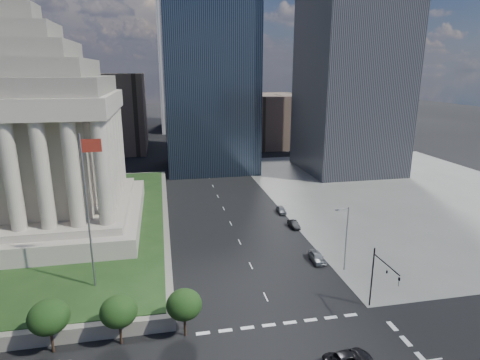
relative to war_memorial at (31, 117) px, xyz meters
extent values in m
plane|color=black|center=(34.00, 52.00, -21.40)|extent=(500.00, 500.00, 0.00)
cube|color=slate|center=(80.00, 12.00, -21.38)|extent=(68.00, 90.00, 0.03)
cylinder|color=slate|center=(12.00, -24.00, -9.50)|extent=(0.24, 0.24, 20.00)
cube|color=maroon|center=(13.20, -24.00, -1.00)|extent=(2.40, 0.05, 1.60)
cube|color=black|center=(36.00, 47.00, 8.60)|extent=(26.00, 26.00, 60.00)
cube|color=brown|center=(66.00, 82.00, -11.40)|extent=(20.00, 30.00, 20.00)
cube|color=brown|center=(4.00, 82.00, -7.40)|extent=(24.00, 30.00, 28.00)
cylinder|color=black|center=(46.50, -32.50, -17.40)|extent=(0.18, 0.18, 8.00)
cylinder|color=black|center=(46.50, -35.25, -14.20)|extent=(0.14, 5.50, 0.14)
cube|color=black|center=(46.50, -38.00, -15.00)|extent=(0.30, 0.30, 1.10)
cylinder|color=slate|center=(47.50, -23.00, -16.40)|extent=(0.16, 0.16, 10.00)
cylinder|color=slate|center=(46.60, -23.00, -11.60)|extent=(1.80, 0.12, 0.12)
cube|color=slate|center=(45.70, -23.00, -11.70)|extent=(0.50, 0.22, 0.14)
imported|color=black|center=(39.03, -41.92, -20.69)|extent=(5.35, 2.85, 1.43)
imported|color=gray|center=(44.49, -19.58, -20.62)|extent=(1.94, 4.59, 1.55)
imported|color=black|center=(45.50, -5.42, -20.77)|extent=(3.91, 1.58, 1.26)
imported|color=slate|center=(45.50, 2.89, -20.72)|extent=(1.77, 4.07, 1.37)
camera|label=1|loc=(21.47, -73.62, 7.63)|focal=30.00mm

